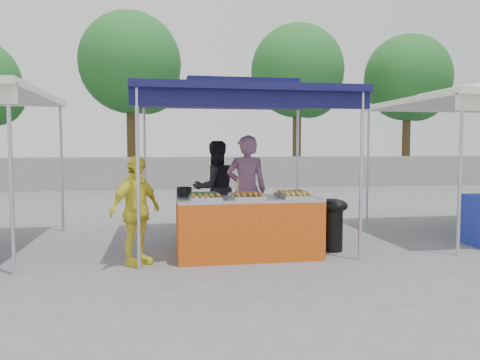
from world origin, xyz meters
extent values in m
plane|color=#5E5E60|center=(0.00, 0.00, 0.00)|extent=(80.00, 80.00, 0.00)
cube|color=gray|center=(0.00, 11.00, 0.60)|extent=(40.00, 0.25, 1.20)
cylinder|color=silver|center=(-1.50, -0.50, 1.15)|extent=(0.05, 0.05, 2.30)
cylinder|color=silver|center=(1.50, -0.50, 1.15)|extent=(0.05, 0.05, 2.30)
cylinder|color=silver|center=(-1.50, 2.50, 1.15)|extent=(0.05, 0.05, 2.30)
cylinder|color=silver|center=(1.50, 2.50, 1.15)|extent=(0.05, 0.05, 2.30)
cube|color=#111043|center=(0.00, 1.00, 2.35)|extent=(3.20, 3.20, 0.10)
cube|color=#111043|center=(0.00, 1.00, 2.48)|extent=(1.65, 1.65, 0.18)
cube|color=#111043|center=(0.00, -0.50, 2.20)|extent=(3.20, 0.04, 0.25)
cylinder|color=silver|center=(-3.00, -0.50, 1.15)|extent=(0.05, 0.05, 2.30)
cylinder|color=silver|center=(-3.00, 2.50, 1.15)|extent=(0.05, 0.05, 2.30)
cylinder|color=silver|center=(3.00, -0.50, 1.15)|extent=(0.05, 0.05, 2.30)
cylinder|color=silver|center=(3.00, 2.50, 1.15)|extent=(0.05, 0.05, 2.30)
cylinder|color=#43341A|center=(-2.32, 12.90, 2.21)|extent=(0.36, 0.36, 4.43)
sphere|color=#206223|center=(-2.32, 12.90, 4.93)|extent=(4.05, 4.05, 4.05)
sphere|color=#206223|center=(-1.72, 13.10, 4.30)|extent=(2.78, 2.78, 2.78)
cylinder|color=#43341A|center=(4.57, 12.73, 2.14)|extent=(0.36, 0.36, 4.29)
sphere|color=#206223|center=(4.57, 12.73, 4.78)|extent=(3.92, 3.92, 3.92)
sphere|color=#206223|center=(5.17, 12.93, 4.16)|extent=(2.69, 2.69, 2.69)
cylinder|color=#43341A|center=(9.77, 13.03, 2.09)|extent=(0.36, 0.36, 4.19)
sphere|color=#206223|center=(9.77, 13.03, 4.66)|extent=(3.83, 3.83, 3.83)
sphere|color=#206223|center=(10.37, 13.23, 4.07)|extent=(2.63, 2.63, 2.63)
cube|color=#CA4F12|center=(0.00, -0.10, 0.40)|extent=(2.00, 0.80, 0.81)
cube|color=silver|center=(0.00, -0.10, 0.83)|extent=(2.00, 0.80, 0.04)
cube|color=silver|center=(-0.63, -0.34, 0.88)|extent=(0.42, 0.30, 0.05)
cube|color=brown|center=(-0.63, -0.34, 0.91)|extent=(0.35, 0.25, 0.02)
cube|color=silver|center=(-0.04, -0.34, 0.88)|extent=(0.42, 0.30, 0.05)
cube|color=brown|center=(-0.04, -0.34, 0.91)|extent=(0.35, 0.25, 0.02)
cube|color=silver|center=(0.64, -0.34, 0.88)|extent=(0.42, 0.30, 0.05)
cube|color=#B7993E|center=(0.64, -0.34, 0.91)|extent=(0.35, 0.25, 0.02)
cube|color=silver|center=(-0.63, 0.01, 0.88)|extent=(0.42, 0.30, 0.05)
cube|color=#215B1F|center=(-0.63, 0.01, 0.91)|extent=(0.35, 0.25, 0.02)
cube|color=silver|center=(-0.04, 0.00, 0.88)|extent=(0.42, 0.30, 0.05)
cube|color=gold|center=(-0.04, 0.00, 0.91)|extent=(0.35, 0.25, 0.02)
cube|color=silver|center=(0.64, -0.01, 0.88)|extent=(0.42, 0.30, 0.05)
cube|color=#B7993E|center=(0.64, -0.01, 0.91)|extent=(0.35, 0.25, 0.02)
cylinder|color=black|center=(-0.88, 0.27, 0.91)|extent=(0.22, 0.22, 0.13)
cylinder|color=silver|center=(-0.17, -0.19, 0.89)|extent=(0.07, 0.07, 0.09)
cylinder|color=black|center=(1.31, 0.09, 0.32)|extent=(0.33, 0.33, 0.64)
ellipsoid|color=black|center=(1.31, 0.09, 0.69)|extent=(0.47, 0.47, 0.21)
cube|color=#1426A9|center=(-0.29, 0.64, 0.15)|extent=(0.49, 0.35, 0.30)
cube|color=#1426A9|center=(0.40, 0.54, 0.16)|extent=(0.53, 0.37, 0.32)
cube|color=#1426A9|center=(0.40, 0.54, 0.48)|extent=(0.52, 0.36, 0.31)
imported|color=#8F5B7D|center=(0.14, 0.82, 0.87)|extent=(0.69, 0.50, 1.75)
imported|color=black|center=(-0.27, 1.61, 0.83)|extent=(0.95, 0.83, 1.67)
imported|color=yellow|center=(-1.55, -0.28, 0.72)|extent=(0.84, 0.86, 1.45)
camera|label=1|loc=(-1.24, -6.52, 1.56)|focal=35.00mm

